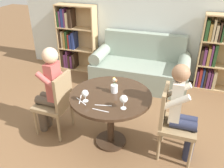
# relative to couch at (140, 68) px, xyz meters

# --- Properties ---
(ground_plane) EXTENTS (16.00, 16.00, 0.00)m
(ground_plane) POSITION_rel_couch_xyz_m (0.00, -1.75, -0.31)
(ground_plane) COLOR brown
(back_wall) EXTENTS (5.20, 0.05, 2.70)m
(back_wall) POSITION_rel_couch_xyz_m (0.00, 0.42, 1.04)
(back_wall) COLOR silver
(back_wall) RESTS_ON ground_plane
(round_table) EXTENTS (0.98, 0.98, 0.73)m
(round_table) POSITION_rel_couch_xyz_m (0.00, -1.75, 0.28)
(round_table) COLOR #382619
(round_table) RESTS_ON ground_plane
(couch) EXTENTS (1.77, 0.80, 0.92)m
(couch) POSITION_rel_couch_xyz_m (0.00, 0.00, 0.00)
(couch) COLOR gray
(couch) RESTS_ON ground_plane
(bookshelf_left) EXTENTS (0.81, 0.28, 1.35)m
(bookshelf_left) POSITION_rel_couch_xyz_m (-1.50, 0.26, 0.35)
(bookshelf_left) COLOR tan
(bookshelf_left) RESTS_ON ground_plane
(bookshelf_right) EXTENTS (0.81, 0.28, 1.35)m
(bookshelf_right) POSITION_rel_couch_xyz_m (1.29, 0.26, 0.33)
(bookshelf_right) COLOR tan
(bookshelf_right) RESTS_ON ground_plane
(chair_left) EXTENTS (0.43, 0.43, 0.90)m
(chair_left) POSITION_rel_couch_xyz_m (-0.74, -1.76, 0.18)
(chair_left) COLOR #937A56
(chair_left) RESTS_ON ground_plane
(chair_right) EXTENTS (0.42, 0.42, 0.90)m
(chair_right) POSITION_rel_couch_xyz_m (0.74, -1.69, 0.18)
(chair_right) COLOR #937A56
(chair_right) RESTS_ON ground_plane
(person_left) EXTENTS (0.43, 0.35, 1.24)m
(person_left) POSITION_rel_couch_xyz_m (-0.83, -1.76, 0.34)
(person_left) COLOR brown
(person_left) RESTS_ON ground_plane
(person_right) EXTENTS (0.42, 0.34, 1.20)m
(person_right) POSITION_rel_couch_xyz_m (0.84, -1.69, 0.32)
(person_right) COLOR #282D47
(person_right) RESTS_ON ground_plane
(wine_glass_left) EXTENTS (0.08, 0.08, 0.14)m
(wine_glass_left) POSITION_rel_couch_xyz_m (-0.23, -1.97, 0.52)
(wine_glass_left) COLOR white
(wine_glass_left) RESTS_ON round_table
(wine_glass_right) EXTENTS (0.09, 0.09, 0.16)m
(wine_glass_right) POSITION_rel_couch_xyz_m (0.22, -1.97, 0.53)
(wine_glass_right) COLOR white
(wine_glass_right) RESTS_ON round_table
(flower_vase) EXTENTS (0.09, 0.09, 0.19)m
(flower_vase) POSITION_rel_couch_xyz_m (0.02, -1.67, 0.49)
(flower_vase) COLOR silver
(flower_vase) RESTS_ON round_table
(knife_left_setting) EXTENTS (0.19, 0.02, 0.00)m
(knife_left_setting) POSITION_rel_couch_xyz_m (-0.00, -2.09, 0.42)
(knife_left_setting) COLOR silver
(knife_left_setting) RESTS_ON round_table
(fork_left_setting) EXTENTS (0.17, 0.11, 0.00)m
(fork_left_setting) POSITION_rel_couch_xyz_m (-0.27, -1.99, 0.42)
(fork_left_setting) COLOR silver
(fork_left_setting) RESTS_ON round_table
(knife_right_setting) EXTENTS (0.07, 0.18, 0.00)m
(knife_right_setting) POSITION_rel_couch_xyz_m (-0.30, -1.95, 0.42)
(knife_right_setting) COLOR silver
(knife_right_setting) RESTS_ON round_table
(fork_right_setting) EXTENTS (0.19, 0.05, 0.00)m
(fork_right_setting) POSITION_rel_couch_xyz_m (-0.01, -1.99, 0.42)
(fork_right_setting) COLOR silver
(fork_right_setting) RESTS_ON round_table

